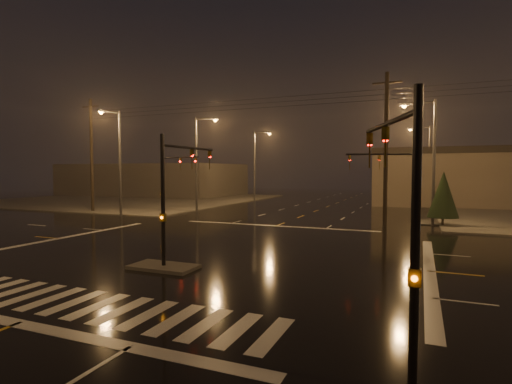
% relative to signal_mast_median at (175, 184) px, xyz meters
% --- Properties ---
extents(ground, '(140.00, 140.00, 0.00)m').
position_rel_signal_mast_median_xyz_m(ground, '(-0.00, 3.07, -3.75)').
color(ground, black).
rests_on(ground, ground).
extents(sidewalk_nw, '(36.00, 36.00, 0.12)m').
position_rel_signal_mast_median_xyz_m(sidewalk_nw, '(-30.00, 33.07, -3.69)').
color(sidewalk_nw, '#413F3A').
rests_on(sidewalk_nw, ground).
extents(median_island, '(3.00, 1.60, 0.15)m').
position_rel_signal_mast_median_xyz_m(median_island, '(-0.00, -0.93, -3.68)').
color(median_island, '#413F3A').
rests_on(median_island, ground).
extents(crosswalk, '(15.00, 2.60, 0.01)m').
position_rel_signal_mast_median_xyz_m(crosswalk, '(-0.00, -5.93, -3.75)').
color(crosswalk, beige).
rests_on(crosswalk, ground).
extents(stop_bar_near, '(16.00, 0.50, 0.01)m').
position_rel_signal_mast_median_xyz_m(stop_bar_near, '(-0.00, -7.93, -3.75)').
color(stop_bar_near, beige).
rests_on(stop_bar_near, ground).
extents(stop_bar_far, '(16.00, 0.50, 0.01)m').
position_rel_signal_mast_median_xyz_m(stop_bar_far, '(-0.00, 14.07, -3.75)').
color(stop_bar_far, beige).
rests_on(stop_bar_far, ground).
extents(commercial_block, '(30.00, 18.00, 5.60)m').
position_rel_signal_mast_median_xyz_m(commercial_block, '(-35.00, 45.07, -0.95)').
color(commercial_block, '#3F3B37').
rests_on(commercial_block, ground).
extents(signal_mast_median, '(0.25, 4.59, 6.00)m').
position_rel_signal_mast_median_xyz_m(signal_mast_median, '(0.00, 0.00, 0.00)').
color(signal_mast_median, black).
rests_on(signal_mast_median, ground).
extents(signal_mast_ne, '(4.84, 1.86, 6.00)m').
position_rel_signal_mast_median_xyz_m(signal_mast_ne, '(9.50, 13.21, 0.04)').
color(signal_mast_ne, black).
rests_on(signal_mast_ne, ground).
extents(signal_mast_nw, '(4.84, 1.86, 6.00)m').
position_rel_signal_mast_median_xyz_m(signal_mast_nw, '(-9.50, 13.21, 0.04)').
color(signal_mast_nw, black).
rests_on(signal_mast_nw, ground).
extents(signal_mast_se, '(1.55, 3.87, 6.00)m').
position_rel_signal_mast_median_xyz_m(signal_mast_se, '(10.23, -6.68, -0.04)').
color(signal_mast_se, black).
rests_on(signal_mast_se, ground).
extents(streetlight_1, '(2.77, 0.32, 10.00)m').
position_rel_signal_mast_median_xyz_m(streetlight_1, '(-11.18, 21.07, 2.05)').
color(streetlight_1, '#38383A').
rests_on(streetlight_1, ground).
extents(streetlight_2, '(2.77, 0.32, 10.00)m').
position_rel_signal_mast_median_xyz_m(streetlight_2, '(-11.18, 37.07, 2.05)').
color(streetlight_2, '#38383A').
rests_on(streetlight_2, ground).
extents(streetlight_3, '(2.77, 0.32, 10.00)m').
position_rel_signal_mast_median_xyz_m(streetlight_3, '(11.18, 19.07, 2.05)').
color(streetlight_3, '#38383A').
rests_on(streetlight_3, ground).
extents(streetlight_4, '(2.77, 0.32, 10.00)m').
position_rel_signal_mast_median_xyz_m(streetlight_4, '(11.18, 39.07, 2.05)').
color(streetlight_4, '#38383A').
rests_on(streetlight_4, ground).
extents(streetlight_5, '(0.32, 2.77, 10.00)m').
position_rel_signal_mast_median_xyz_m(streetlight_5, '(-16.00, 14.26, 2.05)').
color(streetlight_5, '#38383A').
rests_on(streetlight_5, ground).
extents(utility_pole_0, '(2.20, 0.32, 12.00)m').
position_rel_signal_mast_median_xyz_m(utility_pole_0, '(-22.00, 17.07, 2.38)').
color(utility_pole_0, black).
rests_on(utility_pole_0, ground).
extents(utility_pole_1, '(2.20, 0.32, 12.00)m').
position_rel_signal_mast_median_xyz_m(utility_pole_1, '(8.00, 17.07, 2.38)').
color(utility_pole_1, black).
rests_on(utility_pole_1, ground).
extents(conifer_0, '(2.34, 2.34, 4.35)m').
position_rel_signal_mast_median_xyz_m(conifer_0, '(12.23, 18.99, -1.23)').
color(conifer_0, black).
rests_on(conifer_0, ground).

